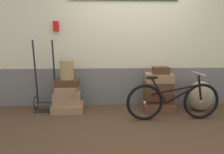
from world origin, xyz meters
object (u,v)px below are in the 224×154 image
Objects in this scene: suitcase_4 at (158,106)px; suitcase_0 at (68,108)px; suitcase_3 at (67,82)px; suitcase_6 at (158,86)px; burlap_sack at (200,96)px; wicker_basket at (67,70)px; suitcase_7 at (159,78)px; bicycle at (173,101)px; suitcase_1 at (67,98)px; luggage_trolley at (46,94)px; suitcase_2 at (67,90)px; suitcase_8 at (161,70)px; suitcase_5 at (158,97)px.

suitcase_0 is at bearing -174.39° from suitcase_4.
suitcase_6 is at bearing 0.11° from suitcase_3.
wicker_basket is at bearing 178.96° from burlap_sack.
suitcase_4 is at bearing -1.27° from suitcase_3.
suitcase_7 is (1.78, -0.00, 0.08)m from suitcase_3.
suitcase_7 is 0.32× the size of bicycle.
suitcase_0 is 1.18× the size of suitcase_6.
luggage_trolley reaches higher than suitcase_1.
suitcase_0 is at bearing 165.51° from bicycle.
suitcase_2 is (0.01, -0.03, 0.18)m from suitcase_1.
suitcase_2 is 1.84m from suitcase_8.
suitcase_3 is at bearing -175.31° from suitcase_4.
wicker_basket is (-1.77, -0.03, 0.17)m from suitcase_7.
suitcase_2 is at bearing -102.27° from suitcase_3.
suitcase_5 is 0.38m from suitcase_7.
luggage_trolley is (-0.44, 0.13, -0.12)m from suitcase_2.
suitcase_3 reaches higher than suitcase_0.
burlap_sack is at bearing 0.44° from suitcase_5.
suitcase_0 is 1.99× the size of suitcase_8.
suitcase_5 is (1.77, -0.00, 0.20)m from suitcase_0.
suitcase_4 is at bearing -76.65° from suitcase_6.
suitcase_5 is 2.22m from luggage_trolley.
burlap_sack is (0.81, -0.08, -0.36)m from suitcase_7.
suitcase_6 is 1.79m from wicker_basket.
suitcase_6 is 0.85× the size of burlap_sack.
wicker_basket is (0.01, 0.00, 0.38)m from suitcase_2.
suitcase_4 is (1.78, -0.01, -0.35)m from suitcase_2.
luggage_trolley is 2.43m from bicycle.
suitcase_7 is at bearing 102.62° from bicycle.
bicycle is (-0.69, -0.44, 0.05)m from burlap_sack.
suitcase_5 is 1.45× the size of wicker_basket.
suitcase_8 is (0.02, -0.00, 0.72)m from suitcase_4.
suitcase_8 is at bearing 3.22° from suitcase_2.
wicker_basket is 2.64m from burlap_sack.
suitcase_6 is (1.79, 0.00, 0.22)m from suitcase_1.
burlap_sack reaches higher than suitcase_4.
burlap_sack is (3.04, -0.17, -0.03)m from luggage_trolley.
suitcase_3 reaches higher than suitcase_5.
suitcase_2 is at bearing -178.52° from suitcase_6.
suitcase_0 is 1.78m from suitcase_4.
suitcase_1 is at bearing 178.40° from burlap_sack.
bicycle is (1.89, -0.49, -0.48)m from wicker_basket.
suitcase_6 reaches higher than suitcase_2.
luggage_trolley is at bearing -178.79° from suitcase_7.
suitcase_5 is 0.83m from burlap_sack.
suitcase_3 is (0.00, 0.03, 0.50)m from suitcase_0.
burlap_sack is at bearing 2.75° from suitcase_2.
suitcase_6 is at bearing -0.66° from suitcase_0.
suitcase_1 is at bearing 164.91° from bicycle.
suitcase_2 is 2.60m from burlap_sack.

